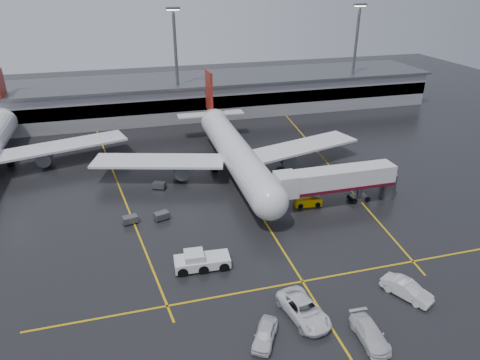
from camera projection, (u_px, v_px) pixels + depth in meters
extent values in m
plane|color=black|center=(249.00, 196.00, 69.24)|extent=(220.00, 220.00, 0.00)
cube|color=gold|center=(249.00, 196.00, 69.24)|extent=(0.25, 90.00, 0.02)
cube|color=gold|center=(302.00, 281.00, 50.09)|extent=(60.00, 0.25, 0.02)
cube|color=gold|center=(118.00, 184.00, 73.19)|extent=(9.99, 69.35, 0.02)
cube|color=gold|center=(325.00, 161.00, 82.22)|extent=(7.57, 69.64, 0.02)
cube|color=gray|center=(195.00, 96.00, 109.31)|extent=(120.00, 18.00, 8.00)
cube|color=black|center=(202.00, 104.00, 101.43)|extent=(120.00, 0.40, 3.00)
cube|color=#595B60|center=(195.00, 79.00, 107.46)|extent=(122.00, 19.00, 0.60)
cylinder|color=#595B60|center=(177.00, 68.00, 99.24)|extent=(0.70, 0.70, 25.00)
cube|color=#595B60|center=(173.00, 8.00, 93.77)|extent=(3.00, 1.20, 0.50)
cube|color=#FFE5B2|center=(173.00, 10.00, 93.90)|extent=(2.60, 0.90, 0.20)
cylinder|color=#595B60|center=(354.00, 59.00, 109.93)|extent=(0.70, 0.70, 25.00)
cube|color=#595B60|center=(360.00, 5.00, 104.46)|extent=(3.00, 1.20, 0.50)
cube|color=#FFE5B2|center=(360.00, 6.00, 104.59)|extent=(2.60, 0.90, 0.20)
cylinder|color=silver|center=(236.00, 153.00, 74.40)|extent=(5.20, 36.00, 5.20)
sphere|color=silver|center=(270.00, 202.00, 58.73)|extent=(5.20, 5.20, 5.20)
cone|color=silver|center=(211.00, 115.00, 92.42)|extent=(4.94, 8.00, 4.94)
cube|color=maroon|center=(209.00, 91.00, 91.18)|extent=(0.50, 5.50, 8.50)
cube|color=silver|center=(211.00, 114.00, 92.34)|extent=(14.00, 3.00, 0.25)
cube|color=silver|center=(158.00, 161.00, 73.40)|extent=(22.80, 11.83, 0.40)
cube|color=silver|center=(302.00, 146.00, 79.58)|extent=(22.80, 11.83, 0.40)
cylinder|color=#595B60|center=(180.00, 169.00, 73.96)|extent=(2.60, 4.50, 2.60)
cylinder|color=#595B60|center=(285.00, 157.00, 78.48)|extent=(2.60, 4.50, 2.60)
cylinder|color=#595B60|center=(262.00, 212.00, 62.72)|extent=(0.56, 0.56, 2.00)
cylinder|color=#595B60|center=(214.00, 166.00, 77.63)|extent=(0.56, 0.56, 2.00)
cylinder|color=#595B60|center=(249.00, 162.00, 79.15)|extent=(0.56, 0.56, 2.00)
cylinder|color=black|center=(262.00, 215.00, 62.96)|extent=(0.40, 1.10, 1.10)
cylinder|color=black|center=(214.00, 168.00, 77.82)|extent=(1.00, 1.40, 1.40)
cylinder|color=black|center=(249.00, 164.00, 79.34)|extent=(1.00, 1.40, 1.40)
cone|color=silver|center=(7.00, 114.00, 92.89)|extent=(4.94, 8.00, 4.94)
cube|color=maroon|center=(2.00, 90.00, 91.65)|extent=(0.50, 5.50, 8.50)
cube|color=silver|center=(6.00, 113.00, 92.80)|extent=(14.00, 3.00, 0.25)
cube|color=silver|center=(64.00, 145.00, 80.04)|extent=(22.80, 11.83, 0.40)
cylinder|color=#595B60|center=(45.00, 156.00, 78.94)|extent=(2.60, 4.50, 2.60)
cylinder|color=#595B60|center=(10.00, 161.00, 79.62)|extent=(0.56, 0.56, 2.00)
cylinder|color=black|center=(11.00, 163.00, 79.81)|extent=(1.00, 1.40, 1.40)
cube|color=silver|center=(337.00, 178.00, 64.98)|extent=(18.00, 3.20, 3.00)
cube|color=#500917|center=(337.00, 186.00, 65.54)|extent=(18.00, 3.30, 0.50)
cube|color=silver|center=(286.00, 184.00, 63.03)|extent=(3.00, 3.40, 3.30)
cylinder|color=#595B60|center=(359.00, 192.00, 67.18)|extent=(0.80, 0.80, 3.00)
cube|color=#595B60|center=(358.00, 198.00, 67.63)|extent=(2.60, 1.60, 0.90)
cylinder|color=#595B60|center=(388.00, 185.00, 68.15)|extent=(2.40, 2.40, 4.00)
cylinder|color=black|center=(352.00, 199.00, 67.37)|extent=(0.90, 1.80, 0.90)
cylinder|color=black|center=(365.00, 197.00, 67.89)|extent=(0.90, 1.80, 0.90)
cube|color=silver|center=(202.00, 262.00, 52.13)|extent=(6.74, 3.01, 1.13)
cube|color=silver|center=(194.00, 256.00, 51.54)|extent=(2.39, 2.39, 0.94)
cube|color=black|center=(194.00, 256.00, 51.54)|extent=(2.15, 2.15, 0.85)
cylinder|color=black|center=(182.00, 266.00, 51.81)|extent=(1.38, 2.89, 1.23)
cylinder|color=black|center=(202.00, 264.00, 52.27)|extent=(1.38, 2.89, 1.23)
cylinder|color=black|center=(222.00, 261.00, 52.73)|extent=(1.38, 2.89, 1.23)
cube|color=#EDAF02|center=(308.00, 201.00, 66.38)|extent=(4.21, 2.11, 1.24)
cube|color=#595B60|center=(308.00, 194.00, 65.87)|extent=(3.99, 1.42, 1.41)
cylinder|color=black|center=(299.00, 203.00, 66.30)|extent=(0.99, 1.99, 0.79)
cylinder|color=black|center=(316.00, 202.00, 66.69)|extent=(0.99, 1.99, 0.79)
imported|color=white|center=(304.00, 310.00, 44.54)|extent=(4.34, 7.33, 1.91)
imported|color=silver|center=(370.00, 333.00, 41.82)|extent=(2.47, 5.62, 1.61)
imported|color=silver|center=(407.00, 289.00, 47.45)|extent=(4.30, 5.86, 1.84)
imported|color=silver|center=(265.00, 334.00, 41.71)|extent=(3.99, 4.97, 1.59)
cube|color=#595B60|center=(162.00, 215.00, 62.45)|extent=(2.30, 1.85, 0.90)
cylinder|color=black|center=(158.00, 221.00, 61.88)|extent=(0.40, 0.20, 0.40)
cylinder|color=black|center=(168.00, 218.00, 62.66)|extent=(0.40, 0.20, 0.40)
cylinder|color=black|center=(155.00, 218.00, 62.63)|extent=(0.40, 0.20, 0.40)
cylinder|color=black|center=(166.00, 215.00, 63.42)|extent=(0.40, 0.20, 0.40)
cube|color=#595B60|center=(130.00, 219.00, 61.47)|extent=(2.22, 1.67, 0.90)
cylinder|color=black|center=(126.00, 225.00, 60.95)|extent=(0.40, 0.20, 0.40)
cylinder|color=black|center=(137.00, 222.00, 61.59)|extent=(0.40, 0.20, 0.40)
cylinder|color=black|center=(124.00, 222.00, 61.76)|extent=(0.40, 0.20, 0.40)
cylinder|color=black|center=(135.00, 219.00, 62.40)|extent=(0.40, 0.20, 0.40)
cube|color=#595B60|center=(159.00, 185.00, 71.33)|extent=(2.36, 2.01, 0.90)
cylinder|color=black|center=(154.00, 189.00, 71.20)|extent=(0.40, 0.20, 0.40)
cylinder|color=black|center=(163.00, 189.00, 70.98)|extent=(0.40, 0.20, 0.40)
cylinder|color=black|center=(156.00, 186.00, 72.10)|extent=(0.40, 0.20, 0.40)
cylinder|color=black|center=(165.00, 187.00, 71.87)|extent=(0.40, 0.20, 0.40)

